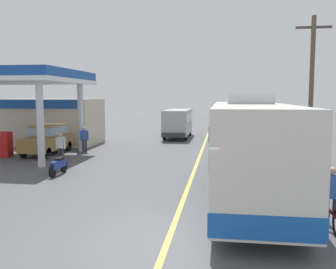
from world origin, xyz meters
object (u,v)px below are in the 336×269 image
at_px(motorcycle_parked_forecourt, 58,165).
at_px(car_trailing_behind_bus, 238,128).
at_px(car_at_pump, 47,138).
at_px(pedestrian_by_shop, 85,138).
at_px(pedestrian_near_pump, 61,146).
at_px(minibus_opposing_lane, 178,121).
at_px(cyclist_on_shoulder, 331,201).
at_px(coach_bus_main, 249,149).

bearing_deg(motorcycle_parked_forecourt, car_trailing_behind_bus, 59.21).
height_order(car_at_pump, pedestrian_by_shop, car_at_pump).
bearing_deg(motorcycle_parked_forecourt, pedestrian_by_shop, 101.15).
xyz_separation_m(car_at_pump, pedestrian_near_pump, (2.20, -2.93, -0.08)).
relative_size(minibus_opposing_lane, cyclist_on_shoulder, 3.37).
height_order(cyclist_on_shoulder, motorcycle_parked_forecourt, cyclist_on_shoulder).
distance_m(cyclist_on_shoulder, pedestrian_by_shop, 17.06).
bearing_deg(motorcycle_parked_forecourt, coach_bus_main, -16.24).
relative_size(car_at_pump, pedestrian_near_pump, 2.53).
bearing_deg(car_at_pump, pedestrian_near_pump, -53.06).
xyz_separation_m(coach_bus_main, cyclist_on_shoulder, (1.96, -3.16, -0.94)).
relative_size(coach_bus_main, cyclist_on_shoulder, 6.07).
bearing_deg(pedestrian_near_pump, motorcycle_parked_forecourt, -67.62).
xyz_separation_m(cyclist_on_shoulder, car_trailing_behind_bus, (-1.66, 20.22, 0.23)).
bearing_deg(coach_bus_main, minibus_opposing_lane, 104.45).
bearing_deg(motorcycle_parked_forecourt, minibus_opposing_lane, 77.30).
distance_m(motorcycle_parked_forecourt, pedestrian_by_shop, 6.95).
height_order(pedestrian_near_pump, car_trailing_behind_bus, car_trailing_behind_bus).
relative_size(car_at_pump, pedestrian_by_shop, 2.53).
height_order(pedestrian_by_shop, car_trailing_behind_bus, car_trailing_behind_bus).
height_order(car_at_pump, cyclist_on_shoulder, car_at_pump).
height_order(coach_bus_main, cyclist_on_shoulder, coach_bus_main).
distance_m(pedestrian_by_shop, car_trailing_behind_bus, 12.72).
height_order(minibus_opposing_lane, cyclist_on_shoulder, minibus_opposing_lane).
bearing_deg(pedestrian_near_pump, car_at_pump, 126.94).
relative_size(coach_bus_main, car_at_pump, 2.63).
distance_m(cyclist_on_shoulder, motorcycle_parked_forecourt, 11.79).
bearing_deg(motorcycle_parked_forecourt, pedestrian_near_pump, 112.38).
bearing_deg(motorcycle_parked_forecourt, car_at_pump, 120.27).
relative_size(coach_bus_main, pedestrian_by_shop, 6.65).
bearing_deg(pedestrian_by_shop, coach_bus_main, -43.51).
bearing_deg(car_trailing_behind_bus, motorcycle_parked_forecourt, -120.79).
xyz_separation_m(coach_bus_main, pedestrian_near_pump, (-9.58, 5.32, -0.79)).
distance_m(coach_bus_main, car_trailing_behind_bus, 17.07).
distance_m(car_at_pump, cyclist_on_shoulder, 17.86).
relative_size(pedestrian_by_shop, car_trailing_behind_bus, 0.40).
bearing_deg(minibus_opposing_lane, cyclist_on_shoulder, -72.75).
relative_size(cyclist_on_shoulder, pedestrian_by_shop, 1.10).
xyz_separation_m(minibus_opposing_lane, pedestrian_by_shop, (-4.97, -9.28, -0.54)).
distance_m(car_at_pump, pedestrian_near_pump, 3.67).
height_order(car_at_pump, minibus_opposing_lane, minibus_opposing_lane).
relative_size(car_at_pump, minibus_opposing_lane, 0.69).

